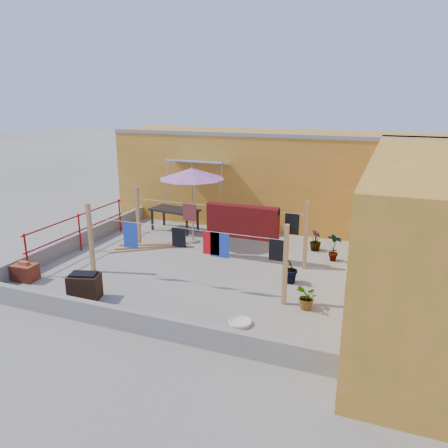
{
  "coord_description": "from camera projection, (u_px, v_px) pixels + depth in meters",
  "views": [
    {
      "loc": [
        4.43,
        -9.88,
        4.33
      ],
      "look_at": [
        0.44,
        0.3,
        1.12
      ],
      "focal_mm": 35.0,
      "sensor_mm": 36.0,
      "label": 1
    }
  ],
  "objects": [
    {
      "name": "lumber_pile",
      "position": [
        151.0,
        246.0,
        12.9
      ],
      "size": [
        2.0,
        1.43,
        0.14
      ],
      "color": "tan",
      "rests_on": "ground"
    },
    {
      "name": "brazier",
      "position": [
        85.0,
        286.0,
        9.66
      ],
      "size": [
        0.77,
        0.62,
        0.6
      ],
      "color": "#311E13",
      "rests_on": "ground"
    },
    {
      "name": "parapet_front",
      "position": [
        129.0,
        320.0,
        8.34
      ],
      "size": [
        8.3,
        0.16,
        0.44
      ],
      "primitive_type": "cube",
      "color": "gray",
      "rests_on": "ground"
    },
    {
      "name": "parapet_left",
      "position": [
        79.0,
        240.0,
        12.97
      ],
      "size": [
        0.16,
        7.3,
        0.44
      ],
      "primitive_type": "cube",
      "color": "gray",
      "rests_on": "ground"
    },
    {
      "name": "plant_back_a",
      "position": [
        260.0,
        223.0,
        14.16
      ],
      "size": [
        0.79,
        0.73,
        0.73
      ],
      "primitive_type": "imported",
      "rotation": [
        0.0,
        0.0,
        0.28
      ],
      "color": "#225217",
      "rests_on": "ground"
    },
    {
      "name": "clothesline_rig",
      "position": [
        235.0,
        225.0,
        11.57
      ],
      "size": [
        5.09,
        2.35,
        1.8
      ],
      "color": "tan",
      "rests_on": "ground"
    },
    {
      "name": "brick_stack",
      "position": [
        25.0,
        272.0,
        10.64
      ],
      "size": [
        0.58,
        0.44,
        0.49
      ],
      "color": "#993623",
      "rests_on": "ground"
    },
    {
      "name": "plant_back_b",
      "position": [
        315.0,
        241.0,
        12.68
      ],
      "size": [
        0.39,
        0.39,
        0.6
      ],
      "primitive_type": "imported",
      "rotation": [
        0.0,
        0.0,
        1.4
      ],
      "color": "#225217",
      "rests_on": "ground"
    },
    {
      "name": "red_railing",
      "position": [
        79.0,
        227.0,
        12.57
      ],
      "size": [
        0.05,
        4.2,
        1.1
      ],
      "color": "maroon",
      "rests_on": "ground"
    },
    {
      "name": "outdoor_table",
      "position": [
        175.0,
        211.0,
        14.46
      ],
      "size": [
        1.69,
        1.01,
        0.75
      ],
      "color": "black",
      "rests_on": "ground"
    },
    {
      "name": "patio_umbrella",
      "position": [
        192.0,
        174.0,
        12.92
      ],
      "size": [
        2.05,
        2.05,
        2.36
      ],
      "color": "gray",
      "rests_on": "ground"
    },
    {
      "name": "plant_right_a",
      "position": [
        334.0,
        247.0,
        11.84
      ],
      "size": [
        0.48,
        0.39,
        0.8
      ],
      "primitive_type": "imported",
      "rotation": [
        0.0,
        0.0,
        2.86
      ],
      "color": "#225217",
      "rests_on": "ground"
    },
    {
      "name": "ground",
      "position": [
        205.0,
        266.0,
        11.6
      ],
      "size": [
        80.0,
        80.0,
        0.0
      ],
      "primitive_type": "plane",
      "color": "#9E998E",
      "rests_on": "ground"
    },
    {
      "name": "plant_right_c",
      "position": [
        307.0,
        297.0,
        9.17
      ],
      "size": [
        0.64,
        0.65,
        0.54
      ],
      "primitive_type": "imported",
      "rotation": [
        0.0,
        0.0,
        5.42
      ],
      "color": "#225217",
      "rests_on": "ground"
    },
    {
      "name": "white_basin",
      "position": [
        240.0,
        322.0,
        8.61
      ],
      "size": [
        0.46,
        0.46,
        0.08
      ],
      "color": "silver",
      "rests_on": "ground"
    },
    {
      "name": "water_jug_a",
      "position": [
        355.0,
        259.0,
        11.66
      ],
      "size": [
        0.2,
        0.2,
        0.32
      ],
      "color": "silver",
      "rests_on": "ground"
    },
    {
      "name": "wall_right",
      "position": [
        426.0,
        229.0,
        9.33
      ],
      "size": [
        2.4,
        9.0,
        3.2
      ],
      "primitive_type": "cube",
      "color": "orange",
      "rests_on": "ground"
    },
    {
      "name": "plant_right_b",
      "position": [
        290.0,
        269.0,
        10.41
      ],
      "size": [
        0.42,
        0.48,
        0.76
      ],
      "primitive_type": "imported",
      "rotation": [
        0.0,
        0.0,
        4.5
      ],
      "color": "#225217",
      "rests_on": "ground"
    },
    {
      "name": "wall_back",
      "position": [
        272.0,
        178.0,
        15.16
      ],
      "size": [
        11.0,
        3.27,
        3.21
      ],
      "color": "orange",
      "rests_on": "ground"
    },
    {
      "name": "green_hose",
      "position": [
        360.0,
        245.0,
        13.15
      ],
      "size": [
        0.46,
        0.46,
        0.07
      ],
      "color": "#197228",
      "rests_on": "ground"
    },
    {
      "name": "water_jug_b",
      "position": [
        350.0,
        274.0,
        10.68
      ],
      "size": [
        0.22,
        0.22,
        0.35
      ],
      "color": "silver",
      "rests_on": "ground"
    }
  ]
}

